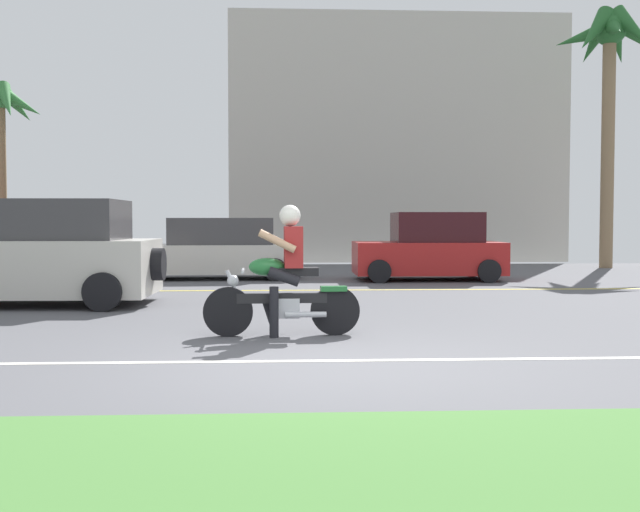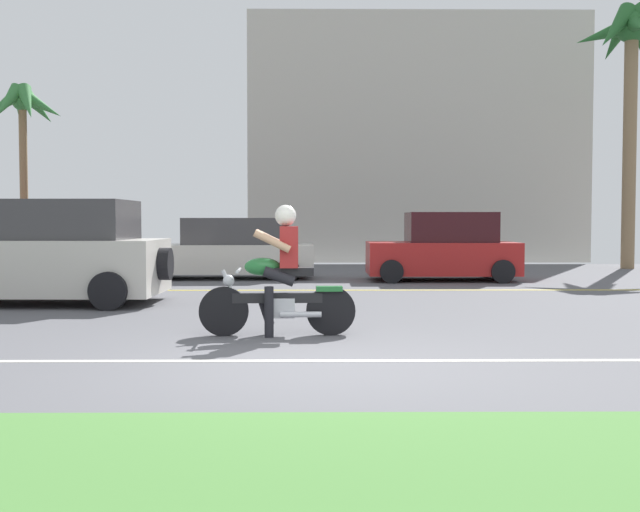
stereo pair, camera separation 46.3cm
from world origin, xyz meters
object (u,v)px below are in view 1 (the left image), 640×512
at_px(motorcyclist, 283,281).
at_px(palm_tree_0, 2,114).
at_px(parked_car_1, 214,250).
at_px(parked_car_0, 3,252).
at_px(palm_tree_1, 610,54).
at_px(suv_nearby, 27,254).
at_px(parked_car_2, 430,249).

distance_m(motorcyclist, palm_tree_0, 15.92).
distance_m(motorcyclist, parked_car_1, 9.83).
relative_size(parked_car_0, palm_tree_1, 0.49).
bearing_deg(parked_car_1, motorcyclist, -79.82).
xyz_separation_m(motorcyclist, parked_car_0, (-7.22, 10.27, -0.05)).
xyz_separation_m(motorcyclist, suv_nearby, (-4.49, 3.85, 0.19)).
bearing_deg(motorcyclist, palm_tree_0, 122.08).
xyz_separation_m(parked_car_2, palm_tree_1, (6.50, 4.58, 5.90)).
distance_m(motorcyclist, parked_car_0, 12.55).
relative_size(suv_nearby, parked_car_1, 1.03).
relative_size(suv_nearby, parked_car_0, 1.17).
relative_size(motorcyclist, palm_tree_0, 0.36).
distance_m(palm_tree_0, palm_tree_1, 18.52).
bearing_deg(palm_tree_1, motorcyclist, -126.81).
xyz_separation_m(suv_nearby, palm_tree_1, (14.69, 9.78, 5.78)).
height_order(parked_car_2, palm_tree_1, palm_tree_1).
bearing_deg(suv_nearby, parked_car_2, 32.45).
distance_m(parked_car_0, parked_car_2, 10.98).
bearing_deg(palm_tree_1, parked_car_2, -144.87).
bearing_deg(palm_tree_1, palm_tree_0, -178.30).
bearing_deg(motorcyclist, parked_car_0, 125.10).
bearing_deg(suv_nearby, palm_tree_0, 111.89).
distance_m(parked_car_1, palm_tree_1, 13.91).
bearing_deg(palm_tree_1, parked_car_0, -169.09).
relative_size(motorcyclist, parked_car_2, 0.55).
height_order(suv_nearby, parked_car_0, suv_nearby).
xyz_separation_m(motorcyclist, parked_car_1, (-1.74, 9.67, 0.01)).
bearing_deg(parked_car_0, palm_tree_1, 10.91).
bearing_deg(suv_nearby, palm_tree_1, 33.66).
bearing_deg(motorcyclist, palm_tree_1, 53.19).
bearing_deg(parked_car_1, palm_tree_0, 152.21).
xyz_separation_m(palm_tree_0, palm_tree_1, (18.39, 0.55, 2.08)).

